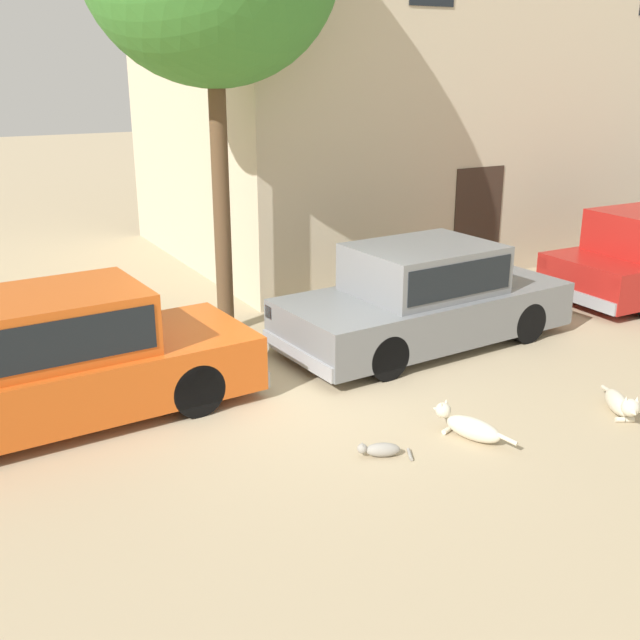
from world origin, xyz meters
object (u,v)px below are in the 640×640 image
parked_sedan_nearest (58,359)px  stray_cat (381,450)px  stray_dog_spotted (468,426)px  stray_dog_tan (621,404)px  parked_sedan_second (424,296)px

parked_sedan_nearest → stray_cat: (2.70, -2.53, -0.66)m
stray_dog_spotted → stray_dog_tan: bearing=-122.4°
stray_dog_spotted → stray_cat: 1.07m
parked_sedan_nearest → stray_dog_spotted: (3.76, -2.65, -0.60)m
parked_sedan_nearest → stray_cat: bearing=-46.7°
parked_sedan_nearest → parked_sedan_second: 5.12m
parked_sedan_second → stray_dog_spotted: (-1.36, -2.69, -0.58)m
stray_dog_spotted → stray_cat: stray_dog_spotted is taller
stray_dog_spotted → stray_cat: size_ratio=1.82×
stray_cat → stray_dog_tan: bearing=-165.2°
stray_dog_tan → parked_sedan_second: bearing=-141.0°
parked_sedan_nearest → parked_sedan_second: (5.12, 0.04, -0.02)m
stray_dog_tan → parked_sedan_nearest: bearing=-89.4°
parked_sedan_nearest → parked_sedan_second: parked_sedan_nearest is taller
stray_dog_tan → stray_cat: bearing=-71.2°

